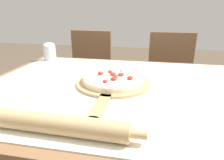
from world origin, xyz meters
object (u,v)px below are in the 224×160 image
Objects in this scene: pizza_peel at (112,84)px; pizza at (113,79)px; chair_left at (89,73)px; rolling_pin at (61,125)px; flour_cup at (49,51)px; chair_right at (170,78)px.

pizza_peel is 0.03m from pizza.
chair_left reaches higher than pizza.
chair_left reaches higher than rolling_pin.
flour_cup is (-0.52, 0.40, 0.06)m from pizza_peel.
rolling_pin is at bearing -99.34° from pizza.
pizza is at bearing -114.22° from chair_right.
pizza is (0.00, 0.02, 0.02)m from pizza_peel.
rolling_pin is 1.33m from chair_right.
flour_cup reaches higher than rolling_pin.
pizza_peel is 0.95m from chair_left.
pizza_peel is 0.93m from chair_right.
flour_cup is at bearing -154.34° from chair_right.
chair_right is at bearing 71.52° from rolling_pin.
flour_cup is (-0.13, -0.44, 0.29)m from chair_left.
rolling_pin is at bearing -109.77° from chair_right.
chair_left reaches higher than pizza_peel.
chair_left is 7.34× the size of flour_cup.
pizza is 0.92m from chair_right.
chair_left is (-0.39, 0.81, -0.25)m from pizza.
chair_right is (0.73, 0.00, 0.00)m from chair_left.
chair_right is 7.34× the size of flour_cup.
flour_cup is at bearing 144.33° from pizza.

